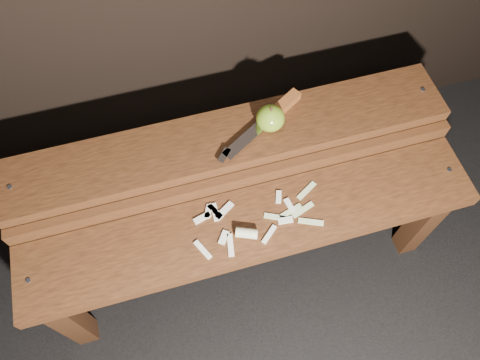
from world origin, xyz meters
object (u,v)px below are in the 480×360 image
object	(u,v)px
bench_rear_tier	(230,154)
knife	(273,115)
apple	(270,118)
bench_front_tier	(252,235)

from	to	relation	value
bench_rear_tier	knife	world-z (taller)	knife
bench_rear_tier	apple	xyz separation A→B (m)	(0.11, 0.00, 0.12)
bench_rear_tier	knife	bearing A→B (deg)	12.11
bench_front_tier	knife	xyz separation A→B (m)	(0.13, 0.25, 0.16)
bench_front_tier	apple	size ratio (longest dim) A/B	15.03
bench_rear_tier	bench_front_tier	bearing A→B (deg)	-90.00
bench_front_tier	bench_rear_tier	xyz separation A→B (m)	(0.00, 0.23, 0.06)
bench_rear_tier	apple	size ratio (longest dim) A/B	15.03
knife	bench_rear_tier	bearing A→B (deg)	-167.89
knife	bench_front_tier	bearing A→B (deg)	-116.80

